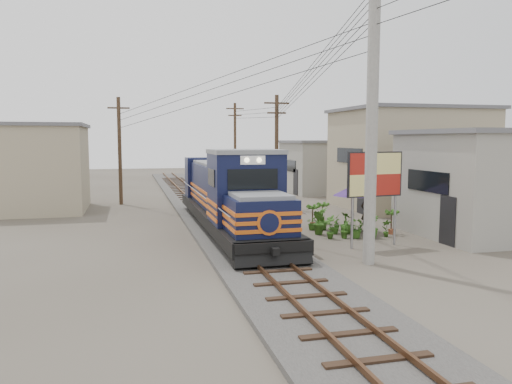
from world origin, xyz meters
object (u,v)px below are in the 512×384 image
object	(u,v)px
locomotive	(229,196)
market_umbrella	(354,191)
billboard	(375,177)
vendor	(367,212)

from	to	relation	value
locomotive	market_umbrella	bearing A→B (deg)	-14.30
market_umbrella	billboard	bearing A→B (deg)	-101.15
locomotive	vendor	bearing A→B (deg)	-13.61
vendor	locomotive	bearing A→B (deg)	-14.54
billboard	vendor	world-z (taller)	billboard
billboard	market_umbrella	xyz separation A→B (m)	(0.63, 3.22, -0.89)
vendor	billboard	bearing A→B (deg)	66.54
billboard	vendor	distance (m)	3.89
billboard	vendor	xyz separation A→B (m)	(1.30, 3.13, -1.90)
market_umbrella	vendor	distance (m)	1.21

